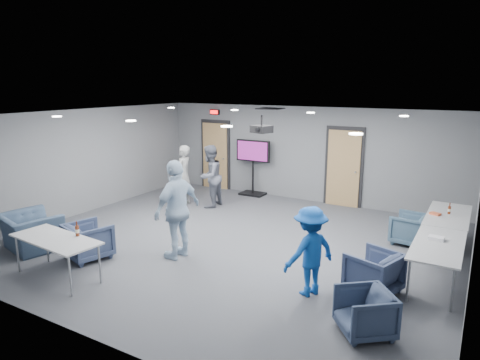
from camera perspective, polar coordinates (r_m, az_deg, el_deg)
The scene contains 29 objects.
floor at distance 9.30m, azimuth -1.06°, elevation -8.25°, with size 9.00×9.00×0.00m, color #393C41.
ceiling at distance 8.70m, azimuth -1.13°, elevation 8.59°, with size 9.00×9.00×0.00m, color silver.
wall_back at distance 12.44m, azimuth 8.48°, elevation 3.45°, with size 9.00×0.02×2.70m, color slate.
wall_front at distance 5.99m, azimuth -21.46°, elevation -7.53°, with size 9.00×0.02×2.70m, color slate.
wall_left at distance 11.83m, azimuth -20.13°, elevation 2.33°, with size 0.02×8.00×2.70m, color slate.
wall_right at distance 7.69m, azimuth 29.06°, elevation -3.85°, with size 0.02×8.00×2.70m, color slate.
door_left at distance 13.81m, azimuth -3.28°, elevation 3.31°, with size 1.06×0.17×2.24m.
door_right at distance 12.06m, azimuth 13.66°, elevation 1.58°, with size 1.06×0.17×2.24m.
exit_sign at distance 13.64m, azimuth -3.41°, elevation 9.04°, with size 0.32×0.08×0.16m.
hvac_diffuser at distance 11.40m, azimuth 4.07°, elevation 9.48°, with size 0.60×0.60×0.03m, color black.
downlights at distance 8.70m, azimuth -1.13°, elevation 8.49°, with size 6.18×3.78×0.02m.
person_a at distance 11.94m, azimuth -7.56°, elevation 0.60°, with size 0.61×0.40×1.68m, color gray.
person_b at distance 11.68m, azimuth -4.05°, elevation 0.49°, with size 0.83×0.65×1.71m, color slate.
person_c at distance 8.32m, azimuth -8.34°, elevation -3.91°, with size 1.13×0.47×1.93m, color #AAC2DA.
person_d at distance 6.97m, azimuth 9.30°, elevation -9.34°, with size 0.95×0.54×1.46m, color #17499B.
chair_right_a at distance 9.77m, azimuth 21.72°, elevation -6.09°, with size 0.70×0.72×0.66m, color #3B5366.
chair_right_b at distance 7.41m, azimuth 17.36°, elevation -11.65°, with size 0.74×0.76×0.69m, color #384360.
chair_right_c at distance 6.27m, azimuth 16.30°, elevation -16.60°, with size 0.67×0.69×0.63m, color #344059.
chair_front_a at distance 8.86m, azimuth -19.55°, elevation -7.64°, with size 0.76×0.78×0.71m, color #394563.
chair_front_b at distance 9.79m, azimuth -26.16°, elevation -6.20°, with size 1.15×1.00×0.74m, color #3A4D65.
table_right_a at distance 9.72m, azimuth 26.01°, elevation -4.36°, with size 0.80×1.91×0.73m.
table_right_b at distance 7.91m, azimuth 24.91°, elevation -8.02°, with size 0.77×1.86×0.73m.
table_front_left at distance 8.09m, azimuth -23.37°, elevation -7.45°, with size 1.79×0.86×0.73m.
bottle_front at distance 8.02m, azimuth -20.88°, elevation -6.32°, with size 0.07×0.07×0.27m.
bottle_right at distance 9.71m, azimuth 26.13°, elevation -3.60°, with size 0.06×0.06×0.24m.
snack_box at distance 9.55m, azimuth 24.58°, elevation -4.11°, with size 0.20×0.13×0.04m, color #CA5632.
wrapper at distance 8.08m, azimuth 24.69°, elevation -7.05°, with size 0.25×0.17×0.06m, color silver.
tv_stand at distance 12.91m, azimuth 1.73°, elevation 2.14°, with size 1.10×0.52×1.68m.
projector at distance 8.99m, azimuth 2.88°, elevation 6.81°, with size 0.46×0.43×0.37m.
Camera 1 is at (4.49, -7.43, 3.34)m, focal length 32.00 mm.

